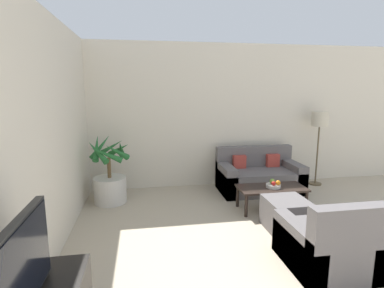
# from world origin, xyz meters

# --- Properties ---
(wall_back) EXTENTS (8.51, 0.06, 2.70)m
(wall_back) POSITION_xyz_m (0.00, 6.72, 1.35)
(wall_back) COLOR beige
(wall_back) RESTS_ON ground_plane
(television) EXTENTS (0.18, 0.80, 0.56)m
(television) POSITION_xyz_m (-3.16, 2.79, 0.88)
(television) COLOR black
(television) RESTS_ON tv_console
(potted_palm) EXTENTS (0.72, 0.72, 1.14)m
(potted_palm) POSITION_xyz_m (-3.03, 6.04, 0.38)
(potted_palm) COLOR beige
(potted_palm) RESTS_ON ground_plane
(sofa_loveseat) EXTENTS (1.47, 0.81, 0.79)m
(sofa_loveseat) POSITION_xyz_m (-0.38, 6.20, 0.27)
(sofa_loveseat) COLOR #605B5B
(sofa_loveseat) RESTS_ON ground_plane
(floor_lamp) EXTENTS (0.31, 0.31, 1.44)m
(floor_lamp) POSITION_xyz_m (0.87, 6.36, 1.21)
(floor_lamp) COLOR brown
(floor_lamp) RESTS_ON ground_plane
(coffee_table) EXTENTS (1.05, 0.49, 0.36)m
(coffee_table) POSITION_xyz_m (-0.53, 5.31, 0.32)
(coffee_table) COLOR black
(coffee_table) RESTS_ON ground_plane
(fruit_bowl) EXTENTS (0.22, 0.22, 0.05)m
(fruit_bowl) POSITION_xyz_m (-0.51, 5.30, 0.39)
(fruit_bowl) COLOR beige
(fruit_bowl) RESTS_ON coffee_table
(apple_red) EXTENTS (0.07, 0.07, 0.07)m
(apple_red) POSITION_xyz_m (-0.53, 5.24, 0.45)
(apple_red) COLOR red
(apple_red) RESTS_ON fruit_bowl
(apple_green) EXTENTS (0.08, 0.08, 0.08)m
(apple_green) POSITION_xyz_m (-0.52, 5.32, 0.46)
(apple_green) COLOR olive
(apple_green) RESTS_ON fruit_bowl
(orange_fruit) EXTENTS (0.07, 0.07, 0.07)m
(orange_fruit) POSITION_xyz_m (-0.46, 5.25, 0.45)
(orange_fruit) COLOR orange
(orange_fruit) RESTS_ON fruit_bowl
(armchair) EXTENTS (0.78, 0.85, 0.81)m
(armchair) POSITION_xyz_m (-0.62, 3.74, 0.26)
(armchair) COLOR #605B5B
(armchair) RESTS_ON ground_plane
(ottoman) EXTENTS (0.53, 0.55, 0.42)m
(ottoman) POSITION_xyz_m (-0.61, 4.65, 0.21)
(ottoman) COLOR #605B5B
(ottoman) RESTS_ON ground_plane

